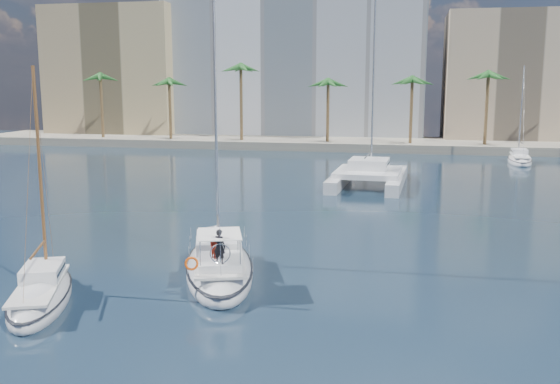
# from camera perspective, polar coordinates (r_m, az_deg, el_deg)

# --- Properties ---
(ground) EXTENTS (160.00, 160.00, 0.00)m
(ground) POSITION_cam_1_polar(r_m,az_deg,el_deg) (34.31, 0.29, -6.43)
(ground) COLOR black
(ground) RESTS_ON ground
(quay) EXTENTS (120.00, 14.00, 1.20)m
(quay) POSITION_cam_1_polar(r_m,az_deg,el_deg) (93.94, 7.50, 4.41)
(quay) COLOR gray
(quay) RESTS_ON ground
(building_modern) EXTENTS (42.00, 16.00, 28.00)m
(building_modern) POSITION_cam_1_polar(r_m,az_deg,el_deg) (106.95, 1.56, 12.36)
(building_modern) COLOR white
(building_modern) RESTS_ON ground
(building_tan_left) EXTENTS (22.00, 14.00, 22.00)m
(building_tan_left) POSITION_cam_1_polar(r_m,az_deg,el_deg) (112.23, -14.35, 10.41)
(building_tan_left) COLOR tan
(building_tan_left) RESTS_ON ground
(building_beige) EXTENTS (20.00, 14.00, 20.00)m
(building_beige) POSITION_cam_1_polar(r_m,az_deg,el_deg) (103.47, 20.41, 9.60)
(building_beige) COLOR tan
(building_beige) RESTS_ON ground
(palm_left) EXTENTS (3.60, 3.60, 12.30)m
(palm_left) POSITION_cam_1_polar(r_m,az_deg,el_deg) (97.97, -13.12, 10.14)
(palm_left) COLOR brown
(palm_left) RESTS_ON ground
(palm_centre) EXTENTS (3.60, 3.60, 12.30)m
(palm_centre) POSITION_cam_1_polar(r_m,az_deg,el_deg) (89.51, 7.47, 10.34)
(palm_centre) COLOR brown
(palm_centre) RESTS_ON ground
(main_sloop) EXTENTS (6.50, 11.11, 15.72)m
(main_sloop) POSITION_cam_1_polar(r_m,az_deg,el_deg) (32.02, -5.59, -6.76)
(main_sloop) COLOR silver
(main_sloop) RESTS_ON ground
(small_sloop) EXTENTS (5.07, 8.06, 11.08)m
(small_sloop) POSITION_cam_1_polar(r_m,az_deg,el_deg) (29.98, -21.01, -8.77)
(small_sloop) COLOR silver
(small_sloop) RESTS_ON ground
(catamaran) EXTENTS (7.12, 13.31, 18.85)m
(catamaran) POSITION_cam_1_polar(r_m,az_deg,el_deg) (59.83, 8.11, 1.74)
(catamaran) COLOR silver
(catamaran) RESTS_ON ground
(seagull) EXTENTS (1.17, 0.50, 0.22)m
(seagull) POSITION_cam_1_polar(r_m,az_deg,el_deg) (38.39, -5.85, -3.24)
(seagull) COLOR silver
(seagull) RESTS_ON ground
(moored_yacht_a) EXTENTS (3.37, 9.52, 11.90)m
(moored_yacht_a) POSITION_cam_1_polar(r_m,az_deg,el_deg) (81.04, 21.04, 2.50)
(moored_yacht_a) COLOR silver
(moored_yacht_a) RESTS_ON ground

